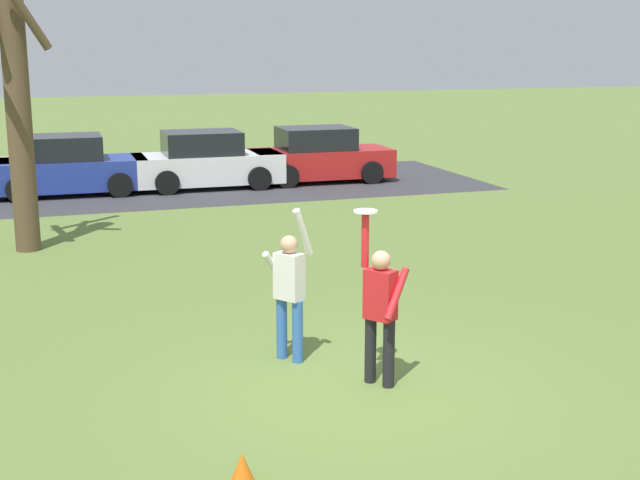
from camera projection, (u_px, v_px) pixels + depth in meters
ground_plane at (360, 388)px, 10.40m from camera, size 120.00×120.00×0.00m
person_catcher at (380, 306)px, 10.31m from camera, size 0.53×0.58×2.08m
person_defender at (289, 287)px, 11.12m from camera, size 0.63×0.66×2.04m
frisbee_disc at (366, 211)px, 10.20m from camera, size 0.28×0.28×0.02m
parked_car_blue at (67, 168)px, 23.50m from camera, size 4.13×2.09×1.59m
parked_car_white at (206, 162)px, 24.60m from camera, size 4.13×2.09×1.59m
parked_car_red at (319, 157)px, 25.72m from camera, size 4.13×2.09×1.59m
parking_strip at (143, 190)px, 24.38m from camera, size 19.42×6.40×0.01m
bare_tree_tall at (16, 107)px, 16.68m from camera, size 1.80×1.84×5.55m
field_cone_orange at (242, 469)px, 8.09m from camera, size 0.26×0.26×0.32m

